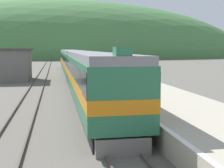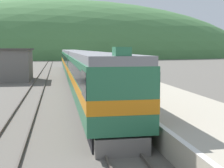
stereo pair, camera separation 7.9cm
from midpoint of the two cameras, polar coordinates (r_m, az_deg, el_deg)
The scene contains 8 objects.
track_main at distance 65.87m, azimuth -7.73°, elevation 2.78°, with size 1.52×180.00×0.16m.
track_siding at distance 65.86m, azimuth -11.87°, elevation 2.70°, with size 1.52×180.00×0.16m.
platform at distance 46.38m, azimuth -1.24°, elevation 1.84°, with size 5.60×140.00×1.09m.
distant_hills at distance 152.65m, azimuth -9.05°, elevation 4.84°, with size 186.55×83.95×53.71m.
station_shed at distance 44.62m, azimuth -19.17°, elevation 3.42°, with size 7.68×7.25×4.35m.
express_train_lead_car at distance 21.92m, azimuth -3.19°, elevation 0.95°, with size 2.96×20.37×4.40m.
carriage_second at distance 42.64m, azimuth -6.52°, elevation 3.62°, with size 2.95×19.09×4.04m.
carriage_third at distance 62.57m, azimuth -7.65°, elevation 4.53°, with size 2.95×19.09×4.04m.
Camera 2 is at (-2.54, 4.31, 4.35)m, focal length 50.00 mm.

